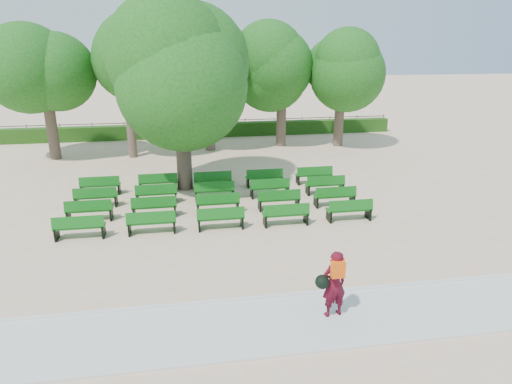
% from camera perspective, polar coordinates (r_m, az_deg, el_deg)
% --- Properties ---
extents(ground, '(120.00, 120.00, 0.00)m').
position_cam_1_polar(ground, '(17.47, -4.48, -2.58)').
color(ground, '#DCB392').
extents(paving, '(30.00, 2.20, 0.06)m').
position_cam_1_polar(paving, '(10.94, -0.88, -16.58)').
color(paving, silver).
rests_on(paving, ground).
extents(curb, '(30.00, 0.12, 0.10)m').
position_cam_1_polar(curb, '(11.87, -1.73, -13.32)').
color(curb, silver).
rests_on(curb, ground).
extents(hedge, '(26.00, 0.70, 0.90)m').
position_cam_1_polar(hedge, '(30.82, -6.84, 7.67)').
color(hedge, '#214B13').
rests_on(hedge, ground).
extents(fence, '(26.00, 0.10, 1.02)m').
position_cam_1_polar(fence, '(31.30, -6.84, 7.00)').
color(fence, black).
rests_on(fence, ground).
extents(tree_line, '(21.80, 6.80, 7.04)m').
position_cam_1_polar(tree_line, '(27.01, -6.37, 5.12)').
color(tree_line, '#1F5F19').
rests_on(tree_line, ground).
extents(bench_array, '(1.67, 0.59, 1.04)m').
position_cam_1_polar(bench_array, '(18.12, -5.00, -1.50)').
color(bench_array, '#106015').
rests_on(bench_array, ground).
extents(tree_among, '(5.45, 5.45, 7.54)m').
position_cam_1_polar(tree_among, '(19.45, -9.56, 14.75)').
color(tree_among, brown).
rests_on(tree_among, ground).
extents(person, '(0.82, 0.52, 1.68)m').
position_cam_1_polar(person, '(10.98, 9.65, -11.16)').
color(person, '#4A0A19').
rests_on(person, ground).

